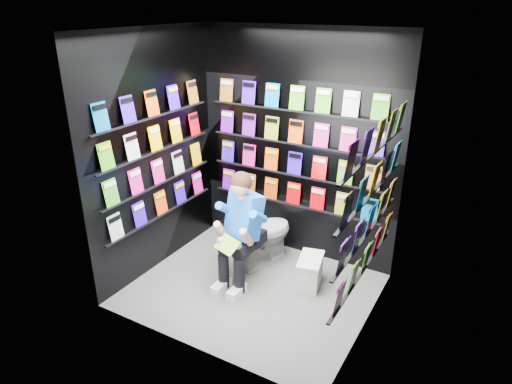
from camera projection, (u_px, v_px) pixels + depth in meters
The scene contains 14 objects.
floor at pixel (252, 290), 4.82m from camera, with size 2.40×2.40×0.00m, color #5F5F5D.
ceiling at pixel (251, 30), 3.81m from camera, with size 2.40×2.40×0.00m, color white.
wall_back at pixel (296, 147), 5.11m from camera, with size 2.40×0.04×2.60m, color black.
wall_front at pixel (186, 215), 3.52m from camera, with size 2.40×0.04×2.60m, color black.
wall_left at pixel (154, 155), 4.86m from camera, with size 0.04×2.00×2.60m, color black.
wall_right at pixel (377, 201), 3.77m from camera, with size 0.04×2.00×2.60m, color black.
comics_back at pixel (295, 148), 5.09m from camera, with size 2.10×0.06×1.37m, color #EB480D, non-canonical shape.
comics_left at pixel (157, 155), 4.85m from camera, with size 0.06×1.70×1.37m, color #EB480D, non-canonical shape.
comics_right at pixel (373, 199), 3.78m from camera, with size 0.06×1.70×1.37m, color #EB480D, non-canonical shape.
toilet at pixel (263, 233), 5.20m from camera, with size 0.42×0.75×0.73m, color silver.
longbox at pixel (310, 273), 4.85m from camera, with size 0.22×0.39×0.30m, color silver.
longbox_lid at pixel (311, 260), 4.79m from camera, with size 0.24×0.41×0.03m, color silver.
reader at pixel (245, 215), 4.75m from camera, with size 0.50×0.73×1.34m, color blue, non-canonical shape.
held_comic at pixel (227, 245), 4.54m from camera, with size 0.26×0.01×0.18m, color #2F9856.
Camera 1 is at (2.04, -3.48, 2.84)m, focal length 32.00 mm.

